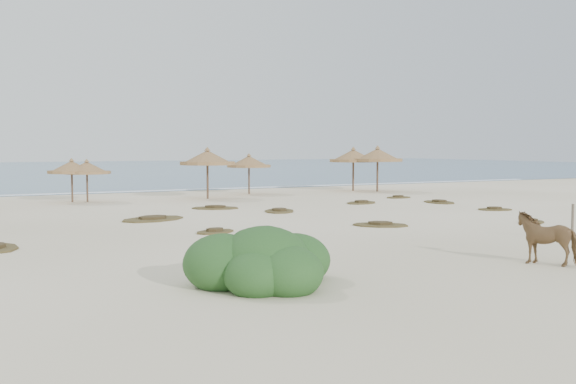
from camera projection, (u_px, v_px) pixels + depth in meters
name	position (u px, v px, depth m)	size (l,w,h in m)	color
ground	(372.00, 236.00, 22.32)	(160.00, 160.00, 0.00)	#F9E8CD
ocean	(62.00, 169.00, 88.84)	(200.00, 100.00, 0.01)	#2B5381
foam_line	(161.00, 191.00, 45.38)	(70.00, 0.60, 0.01)	white
palapa_1	(72.00, 168.00, 35.77)	(3.40, 3.40, 2.48)	brown
palapa_2	(87.00, 168.00, 35.84)	(3.43, 3.43, 2.43)	brown
palapa_3	(207.00, 158.00, 38.25)	(3.91, 3.91, 3.10)	brown
palapa_4	(249.00, 162.00, 42.08)	(3.63, 3.63, 2.69)	brown
palapa_5	(353.00, 156.00, 45.19)	(3.80, 3.80, 3.13)	brown
palapa_6	(378.00, 156.00, 44.39)	(4.47, 4.47, 3.21)	brown
horse	(549.00, 238.00, 16.88)	(0.74, 1.62, 1.37)	brown
fence_post_near	(573.00, 222.00, 21.12)	(0.09, 0.09, 1.21)	#6D6051
bush	(264.00, 263.00, 14.21)	(3.46, 3.05, 1.55)	#2A5424
scrub_1	(153.00, 219.00, 27.18)	(3.44, 2.90, 0.16)	brown
scrub_2	(215.00, 231.00, 23.11)	(1.83, 1.52, 0.16)	brown
scrub_3	(279.00, 211.00, 30.60)	(2.28, 2.57, 0.16)	brown
scrub_4	(495.00, 209.00, 31.40)	(2.00, 1.71, 0.16)	brown
scrub_5	(439.00, 202.00, 35.53)	(1.83, 2.45, 0.16)	brown
scrub_7	(361.00, 202.00, 35.20)	(2.55, 2.25, 0.16)	brown
scrub_9	(380.00, 224.00, 25.13)	(2.60, 2.45, 0.16)	brown
scrub_10	(398.00, 197.00, 38.92)	(1.82, 1.28, 0.16)	brown
scrub_11	(270.00, 267.00, 16.23)	(2.00, 1.42, 0.16)	brown
scrub_12	(532.00, 221.00, 26.13)	(1.70, 1.49, 0.16)	brown
scrub_13	(215.00, 208.00, 32.13)	(2.80, 2.42, 0.16)	brown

